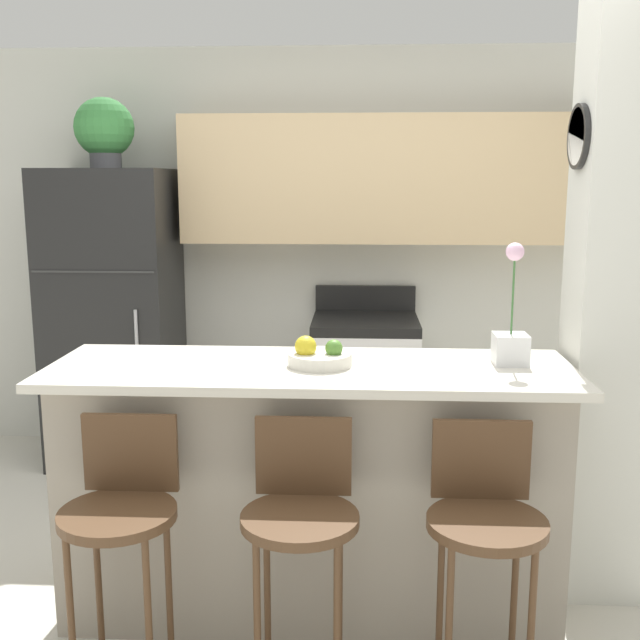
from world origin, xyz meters
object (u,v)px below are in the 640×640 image
(bar_stool_right, at_px, (485,522))
(fruit_bowl, at_px, (319,356))
(refrigerator, at_px, (114,318))
(trash_bin, at_px, (205,442))
(bar_stool_mid, at_px, (301,518))
(bar_stool_left, at_px, (122,513))
(orchid_vase, at_px, (511,335))
(potted_plant_on_fridge, at_px, (104,130))
(stove_range, at_px, (365,390))

(bar_stool_right, bearing_deg, fruit_bowl, 139.38)
(refrigerator, height_order, trash_bin, refrigerator)
(fruit_bowl, relative_size, trash_bin, 0.66)
(bar_stool_mid, bearing_deg, refrigerator, 121.96)
(bar_stool_left, bearing_deg, orchid_vase, 22.03)
(refrigerator, bearing_deg, bar_stool_left, -71.43)
(refrigerator, height_order, bar_stool_mid, refrigerator)
(fruit_bowl, bearing_deg, potted_plant_on_fridge, 129.84)
(bar_stool_mid, height_order, fruit_bowl, fruit_bowl)
(bar_stool_mid, distance_m, fruit_bowl, 0.66)
(bar_stool_left, distance_m, bar_stool_mid, 0.61)
(potted_plant_on_fridge, relative_size, fruit_bowl, 1.65)
(refrigerator, bearing_deg, stove_range, 0.83)
(refrigerator, bearing_deg, bar_stool_mid, -58.04)
(stove_range, bearing_deg, refrigerator, -179.17)
(stove_range, relative_size, bar_stool_right, 1.14)
(refrigerator, xyz_separation_m, bar_stool_left, (0.71, -2.12, -0.28))
(orchid_vase, distance_m, trash_bin, 2.23)
(refrigerator, distance_m, stove_range, 1.61)
(bar_stool_mid, height_order, potted_plant_on_fridge, potted_plant_on_fridge)
(refrigerator, height_order, stove_range, refrigerator)
(bar_stool_right, relative_size, potted_plant_on_fridge, 2.27)
(stove_range, distance_m, fruit_bowl, 1.77)
(bar_stool_left, height_order, fruit_bowl, fruit_bowl)
(refrigerator, height_order, fruit_bowl, refrigerator)
(trash_bin, bearing_deg, potted_plant_on_fridge, 159.73)
(refrigerator, distance_m, orchid_vase, 2.63)
(trash_bin, bearing_deg, bar_stool_right, -54.80)
(stove_range, distance_m, trash_bin, 1.02)
(refrigerator, xyz_separation_m, potted_plant_on_fridge, (-0.00, 0.00, 1.12))
(potted_plant_on_fridge, xyz_separation_m, fruit_bowl, (1.36, -1.63, -0.96))
(stove_range, distance_m, potted_plant_on_fridge, 2.20)
(potted_plant_on_fridge, xyz_separation_m, trash_bin, (0.59, -0.22, -1.84))
(bar_stool_mid, bearing_deg, bar_stool_left, 180.00)
(bar_stool_mid, distance_m, orchid_vase, 1.09)
(bar_stool_mid, bearing_deg, trash_bin, 111.04)
(potted_plant_on_fridge, bearing_deg, trash_bin, -20.27)
(trash_bin, bearing_deg, refrigerator, 159.74)
(stove_range, xyz_separation_m, bar_stool_right, (0.39, -2.14, 0.16))
(orchid_vase, xyz_separation_m, trash_bin, (-1.51, 1.34, -0.95))
(bar_stool_left, bearing_deg, fruit_bowl, 37.58)
(bar_stool_mid, xyz_separation_m, fruit_bowl, (0.03, 0.50, 0.44))
(orchid_vase, bearing_deg, fruit_bowl, -174.80)
(refrigerator, xyz_separation_m, fruit_bowl, (1.36, -1.63, 0.16))
(stove_range, xyz_separation_m, potted_plant_on_fridge, (-1.55, -0.02, 1.57))
(refrigerator, xyz_separation_m, stove_range, (1.55, 0.02, -0.44))
(bar_stool_right, bearing_deg, potted_plant_on_fridge, 132.35)
(stove_range, relative_size, trash_bin, 2.82)
(bar_stool_left, relative_size, potted_plant_on_fridge, 2.27)
(orchid_vase, distance_m, fruit_bowl, 0.76)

